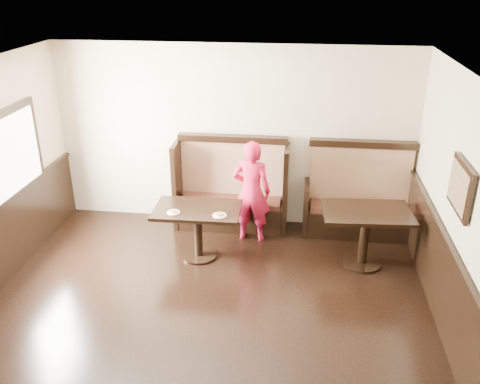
% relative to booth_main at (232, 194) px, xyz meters
% --- Properties ---
extents(ground, '(7.00, 7.00, 0.00)m').
position_rel_booth_main_xyz_m(ground, '(0.00, -3.30, -0.53)').
color(ground, black).
rests_on(ground, ground).
extents(room_shell, '(7.00, 7.00, 7.00)m').
position_rel_booth_main_xyz_m(room_shell, '(-0.30, -3.01, 0.14)').
color(room_shell, '#CCB494').
rests_on(room_shell, ground).
extents(booth_main, '(1.75, 0.72, 1.45)m').
position_rel_booth_main_xyz_m(booth_main, '(0.00, 0.00, 0.00)').
color(booth_main, black).
rests_on(booth_main, ground).
extents(booth_neighbor, '(1.65, 0.72, 1.45)m').
position_rel_booth_main_xyz_m(booth_neighbor, '(1.95, -0.00, -0.05)').
color(booth_neighbor, black).
rests_on(booth_neighbor, ground).
extents(table_main, '(1.20, 0.76, 0.76)m').
position_rel_booth_main_xyz_m(table_main, '(-0.33, -1.02, 0.05)').
color(table_main, black).
rests_on(table_main, ground).
extents(table_neighbor, '(1.23, 0.85, 0.82)m').
position_rel_booth_main_xyz_m(table_neighbor, '(1.96, -0.93, 0.08)').
color(table_neighbor, black).
rests_on(table_neighbor, ground).
extents(child, '(0.59, 0.42, 1.55)m').
position_rel_booth_main_xyz_m(child, '(0.35, -0.42, 0.25)').
color(child, red).
rests_on(child, ground).
extents(pizza_plate_left, '(0.18, 0.18, 0.03)m').
position_rel_booth_main_xyz_m(pizza_plate_left, '(-0.62, -1.19, 0.24)').
color(pizza_plate_left, white).
rests_on(pizza_plate_left, table_main).
extents(pizza_plate_right, '(0.19, 0.19, 0.04)m').
position_rel_booth_main_xyz_m(pizza_plate_right, '(0.01, -1.21, 0.24)').
color(pizza_plate_right, white).
rests_on(pizza_plate_right, table_main).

